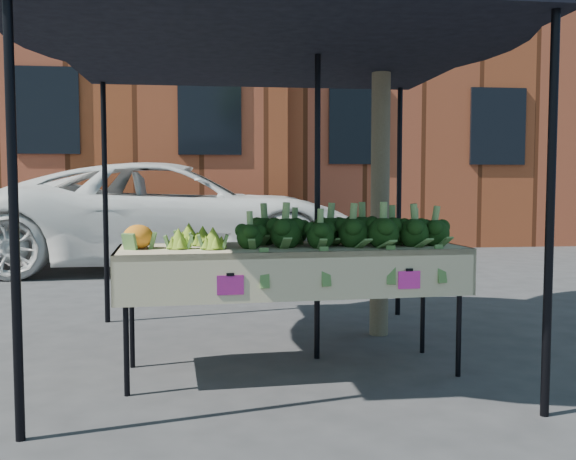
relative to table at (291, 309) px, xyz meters
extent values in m
plane|color=#2F2F32|center=(-0.05, -0.04, -0.45)|extent=(90.00, 90.00, 0.00)
cube|color=beige|center=(0.00, 0.00, 0.00)|extent=(2.44, 0.95, 0.90)
cube|color=#F22D8C|center=(-0.47, -0.40, 0.25)|extent=(0.17, 0.01, 0.12)
cube|color=#EC2CA9|center=(0.72, -0.40, 0.25)|extent=(0.17, 0.01, 0.12)
ellipsoid|color=black|center=(0.36, 0.03, 0.58)|extent=(1.55, 0.58, 0.27)
ellipsoid|color=#91AD27|center=(-0.67, 0.04, 0.55)|extent=(0.44, 0.58, 0.21)
ellipsoid|color=orange|center=(-1.05, -0.05, 0.54)|extent=(0.21, 0.21, 0.19)
imported|color=white|center=(-1.11, 5.91, 2.57)|extent=(1.83, 2.87, 6.04)
cube|color=brown|center=(-5.05, 11.96, 4.05)|extent=(12.00, 8.00, 9.00)
cube|color=brown|center=(6.95, 12.46, 3.80)|extent=(12.00, 8.00, 8.50)
camera|label=1|loc=(-0.57, -4.44, 0.88)|focal=39.90mm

